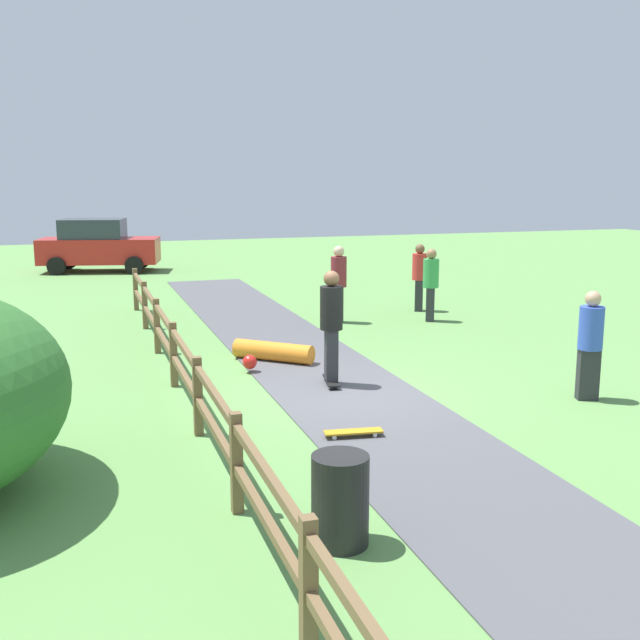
{
  "coord_description": "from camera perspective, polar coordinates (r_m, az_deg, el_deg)",
  "views": [
    {
      "loc": [
        -4.1,
        -11.35,
        3.53
      ],
      "look_at": [
        -0.04,
        1.22,
        1.0
      ],
      "focal_mm": 43.01,
      "sensor_mm": 36.0,
      "label": 1
    }
  ],
  "objects": [
    {
      "name": "wooden_fence",
      "position": [
        11.8,
        -10.08,
        -3.37
      ],
      "size": [
        0.12,
        18.12,
        1.1
      ],
      "color": "brown",
      "rests_on": "ground_plane"
    },
    {
      "name": "skater_fallen",
      "position": [
        14.56,
        -3.63,
        -2.4
      ],
      "size": [
        1.46,
        1.48,
        0.36
      ],
      "color": "orange",
      "rests_on": "asphalt_path"
    },
    {
      "name": "bystander_red",
      "position": [
        20.06,
        7.41,
        3.39
      ],
      "size": [
        0.51,
        0.51,
        1.74
      ],
      "color": "#2D2D33",
      "rests_on": "ground_plane"
    },
    {
      "name": "bystander_green",
      "position": [
        18.69,
        8.24,
        2.86
      ],
      "size": [
        0.51,
        0.51,
        1.76
      ],
      "color": "#2D2D33",
      "rests_on": "ground_plane"
    },
    {
      "name": "bystander_maroon",
      "position": [
        18.33,
        1.4,
        2.99
      ],
      "size": [
        0.51,
        0.51,
        1.85
      ],
      "color": "#2D2D33",
      "rests_on": "ground_plane"
    },
    {
      "name": "bystander_blue",
      "position": [
        12.73,
        19.47,
        -1.43
      ],
      "size": [
        0.48,
        0.48,
        1.74
      ],
      "color": "#2D2D33",
      "rests_on": "ground_plane"
    },
    {
      "name": "skater_riding",
      "position": [
        12.76,
        0.85,
        -0.09
      ],
      "size": [
        0.44,
        0.82,
        1.94
      ],
      "color": "black",
      "rests_on": "asphalt_path"
    },
    {
      "name": "asphalt_path",
      "position": [
        12.57,
        1.89,
        -5.43
      ],
      "size": [
        2.4,
        28.0,
        0.02
      ],
      "primitive_type": "cube",
      "color": "#515156",
      "rests_on": "ground_plane"
    },
    {
      "name": "trash_bin",
      "position": [
        7.55,
        1.5,
        -13.24
      ],
      "size": [
        0.56,
        0.56,
        0.9
      ],
      "primitive_type": "cylinder",
      "color": "black",
      "rests_on": "ground_plane"
    },
    {
      "name": "skateboard_loose",
      "position": [
        10.5,
        2.51,
        -8.31
      ],
      "size": [
        0.82,
        0.3,
        0.08
      ],
      "color": "#BF8C19",
      "rests_on": "asphalt_path"
    },
    {
      "name": "parked_car_red",
      "position": [
        29.15,
        -16.19,
        5.35
      ],
      "size": [
        4.48,
        2.7,
        1.92
      ],
      "color": "red",
      "rests_on": "ground_plane"
    },
    {
      "name": "ground_plane",
      "position": [
        12.58,
        1.89,
        -5.47
      ],
      "size": [
        60.0,
        60.0,
        0.0
      ],
      "primitive_type": "plane",
      "color": "#60934C"
    }
  ]
}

